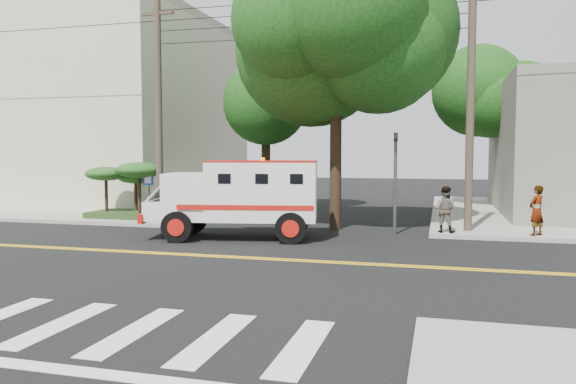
% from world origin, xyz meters
% --- Properties ---
extents(ground, '(100.00, 100.00, 0.00)m').
position_xyz_m(ground, '(0.00, 0.00, 0.00)').
color(ground, black).
rests_on(ground, ground).
extents(sidewalk_nw, '(17.00, 17.00, 0.15)m').
position_xyz_m(sidewalk_nw, '(-13.50, 13.50, 0.07)').
color(sidewalk_nw, gray).
rests_on(sidewalk_nw, ground).
extents(building_left, '(16.00, 14.00, 10.00)m').
position_xyz_m(building_left, '(-15.50, 15.00, 5.15)').
color(building_left, beige).
rests_on(building_left, sidewalk_nw).
extents(utility_pole_left, '(0.28, 0.28, 9.00)m').
position_xyz_m(utility_pole_left, '(-5.60, 6.00, 4.50)').
color(utility_pole_left, '#382D23').
rests_on(utility_pole_left, ground).
extents(utility_pole_right, '(0.28, 0.28, 9.00)m').
position_xyz_m(utility_pole_right, '(6.30, 6.20, 4.50)').
color(utility_pole_right, '#382D23').
rests_on(utility_pole_right, ground).
extents(tree_main, '(6.08, 5.70, 9.85)m').
position_xyz_m(tree_main, '(1.94, 6.21, 7.20)').
color(tree_main, black).
rests_on(tree_main, ground).
extents(tree_left, '(4.48, 4.20, 7.70)m').
position_xyz_m(tree_left, '(-2.68, 11.79, 5.73)').
color(tree_left, black).
rests_on(tree_left, ground).
extents(tree_right, '(4.80, 4.50, 8.20)m').
position_xyz_m(tree_right, '(8.84, 15.77, 6.09)').
color(tree_right, black).
rests_on(tree_right, ground).
extents(traffic_signal, '(0.15, 0.18, 3.60)m').
position_xyz_m(traffic_signal, '(3.80, 5.60, 2.23)').
color(traffic_signal, '#3F3F42').
rests_on(traffic_signal, ground).
extents(accessibility_sign, '(0.45, 0.10, 2.02)m').
position_xyz_m(accessibility_sign, '(-6.20, 6.17, 1.37)').
color(accessibility_sign, '#3F3F42').
rests_on(accessibility_sign, ground).
extents(palm_planter, '(3.52, 2.63, 2.36)m').
position_xyz_m(palm_planter, '(-7.44, 6.62, 1.65)').
color(palm_planter, '#1E3314').
rests_on(palm_planter, sidewalk_nw).
extents(armored_truck, '(6.07, 3.20, 2.63)m').
position_xyz_m(armored_truck, '(-1.15, 3.30, 1.50)').
color(armored_truck, silver).
rests_on(armored_truck, ground).
extents(pedestrian_a, '(0.71, 0.71, 1.67)m').
position_xyz_m(pedestrian_a, '(8.43, 5.50, 0.98)').
color(pedestrian_a, gray).
rests_on(pedestrian_a, sidewalk_ne).
extents(pedestrian_b, '(0.91, 0.80, 1.60)m').
position_xyz_m(pedestrian_b, '(5.50, 5.50, 0.95)').
color(pedestrian_b, gray).
rests_on(pedestrian_b, sidewalk_ne).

